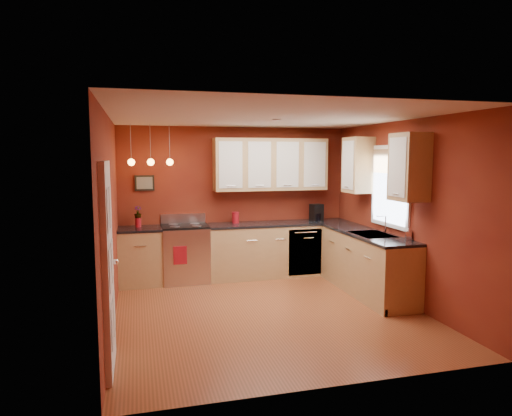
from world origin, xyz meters
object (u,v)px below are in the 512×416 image
object	(u,v)px
gas_range	(185,253)
red_canister	(235,217)
coffee_maker	(317,213)
sink	(372,236)
soap_pump	(408,233)

from	to	relation	value
gas_range	red_canister	size ratio (longest dim) A/B	5.71
gas_range	red_canister	bearing A→B (deg)	7.62
gas_range	coffee_maker	xyz separation A→B (m)	(2.37, 0.06, 0.60)
gas_range	sink	distance (m)	3.05
gas_range	coffee_maker	size ratio (longest dim) A/B	3.73
red_canister	soap_pump	bearing A→B (deg)	-47.50
red_canister	coffee_maker	distance (m)	1.48
sink	soap_pump	size ratio (longest dim) A/B	3.92
gas_range	red_canister	distance (m)	1.05
coffee_maker	soap_pump	size ratio (longest dim) A/B	1.67
gas_range	soap_pump	bearing A→B (deg)	-35.55
gas_range	sink	world-z (taller)	sink
gas_range	soap_pump	distance (m)	3.57
sink	gas_range	bearing A→B (deg)	150.22
red_canister	soap_pump	size ratio (longest dim) A/B	1.09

